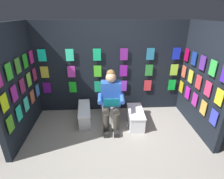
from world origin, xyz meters
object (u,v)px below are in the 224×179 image
Objects in this scene: toilet at (111,106)px; comic_longbox_far at (135,117)px; person_reading at (111,100)px; comic_longbox_near at (85,114)px.

toilet reaches higher than comic_longbox_far.
comic_longbox_near is (0.58, -0.20, -0.44)m from person_reading.
person_reading is (0.01, 0.23, 0.27)m from toilet.
comic_longbox_far is (-0.51, 0.25, -0.16)m from toilet.
comic_longbox_near is 1.18× the size of comic_longbox_far.
comic_longbox_near is 1.12m from comic_longbox_far.
person_reading reaches higher than toilet.
person_reading is 1.70× the size of comic_longbox_far.
comic_longbox_far is at bearing 163.55° from comic_longbox_near.
person_reading is at bearing 90.23° from toilet.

